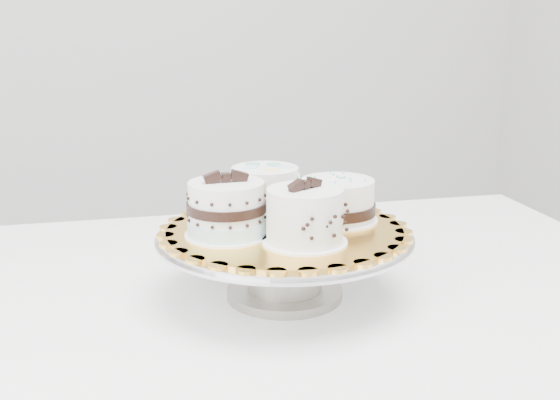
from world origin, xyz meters
name	(u,v)px	position (x,y,z in m)	size (l,w,h in m)	color
table	(249,346)	(0.04, 0.16, 0.67)	(1.33, 0.99, 0.75)	white
cake_stand	(285,253)	(0.08, 0.14, 0.81)	(0.33, 0.33, 0.09)	gray
cake_board	(285,230)	(0.08, 0.14, 0.84)	(0.31, 0.31, 0.00)	gold
cake_swirl	(305,218)	(0.08, 0.08, 0.88)	(0.12, 0.12, 0.08)	white
cake_banded	(227,211)	(0.00, 0.14, 0.88)	(0.11, 0.11, 0.09)	white
cake_dots	(265,191)	(0.08, 0.21, 0.88)	(0.12, 0.12, 0.07)	white
cake_ribbon	(338,201)	(0.16, 0.15, 0.87)	(0.13, 0.13, 0.06)	white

